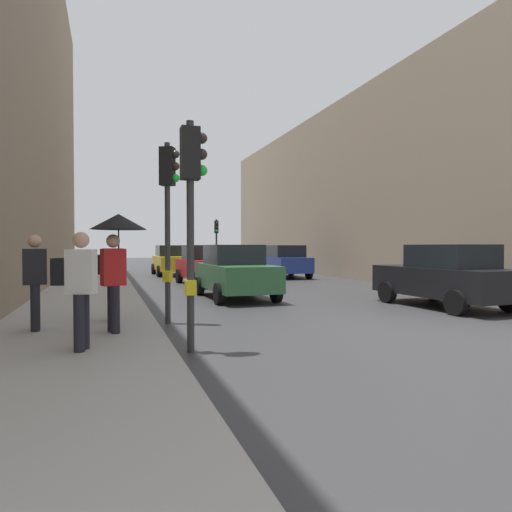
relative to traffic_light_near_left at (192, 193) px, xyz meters
name	(u,v)px	position (x,y,z in m)	size (l,w,h in m)	color
ground_plane	(449,333)	(5.13, -0.01, -2.57)	(120.00, 120.00, 0.00)	#38383A
sidewalk_kerb	(85,305)	(-1.88, 5.99, -2.49)	(3.11, 40.00, 0.16)	#A8A5A0
building_facade_right	(425,194)	(16.59, 14.77, 2.22)	(12.00, 35.94, 9.57)	gray
traffic_light_near_left	(192,193)	(0.00, 0.00, 0.00)	(0.43, 0.24, 3.72)	#2D2D2D
traffic_light_far_median	(216,235)	(5.82, 22.59, -0.13)	(0.25, 0.43, 3.54)	#2D2D2D
traffic_light_near_right	(168,199)	(0.00, 2.81, 0.18)	(0.45, 0.36, 3.99)	#2D2D2D
car_white_compact	(220,257)	(7.26, 27.37, -1.69)	(2.03, 4.21, 1.76)	silver
car_blue_van	(285,261)	(7.93, 15.50, -1.69)	(2.18, 4.28, 1.76)	navy
car_dark_suv	(446,276)	(7.71, 3.01, -1.69)	(2.16, 4.27, 1.76)	black
car_red_sedan	(206,265)	(2.90, 12.47, -1.69)	(2.28, 4.33, 1.76)	red
car_green_estate	(235,272)	(2.69, 6.97, -1.69)	(2.07, 4.22, 1.76)	#2D6038
car_yellow_taxi	(172,260)	(2.35, 19.42, -1.69)	(2.07, 4.23, 1.76)	yellow
pedestrian_with_umbrella	(117,239)	(-1.13, 1.28, -0.73)	(1.00, 1.00, 2.14)	black
pedestrian_with_grey_backpack	(111,273)	(-1.23, 2.61, -1.41)	(0.63, 0.38, 1.77)	black
pedestrian_with_black_backpack	(78,283)	(-1.71, -0.02, -1.41)	(0.65, 0.44, 1.77)	black
pedestrian_in_dark_coat	(35,278)	(-2.56, 1.92, -1.44)	(0.42, 0.36, 1.77)	black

